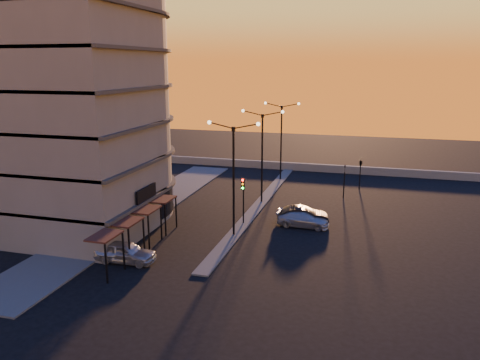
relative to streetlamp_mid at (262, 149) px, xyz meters
name	(u,v)px	position (x,y,z in m)	size (l,w,h in m)	color
ground	(234,236)	(0.00, -10.00, -5.59)	(120.00, 120.00, 0.00)	black
sidewalk_west	(142,210)	(-10.50, -6.00, -5.53)	(5.00, 40.00, 0.12)	#545351
median	(262,202)	(0.00, 0.00, -5.53)	(1.20, 36.00, 0.12)	#545351
parapet	(304,167)	(2.00, 16.00, -5.09)	(44.00, 0.50, 1.00)	slate
building	(76,88)	(-14.00, -9.97, 6.32)	(14.35, 17.08, 25.00)	slate
streetlamp_near	(234,170)	(0.00, -10.00, 0.00)	(4.32, 0.32, 9.51)	black
streetlamp_mid	(262,149)	(0.00, 0.00, 0.00)	(4.32, 0.32, 9.51)	black
streetlamp_far	(281,135)	(0.00, 10.00, 0.00)	(4.32, 0.32, 9.51)	black
traffic_light_main	(243,193)	(0.00, -7.13, -2.70)	(0.28, 0.44, 4.25)	black
signal_east_a	(344,180)	(8.00, 4.00, -3.66)	(0.13, 0.16, 3.60)	black
signal_east_b	(361,163)	(9.50, 8.00, -2.49)	(0.42, 1.99, 3.60)	black
car_hatchback	(125,252)	(-5.94, -17.24, -4.84)	(1.78, 4.43, 1.51)	#AEB0B6
car_sedan	(302,215)	(5.00, -5.32, -4.84)	(1.59, 4.57, 1.51)	black
car_wagon	(303,219)	(5.18, -6.19, -4.93)	(1.87, 4.59, 1.33)	#B5B8BE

